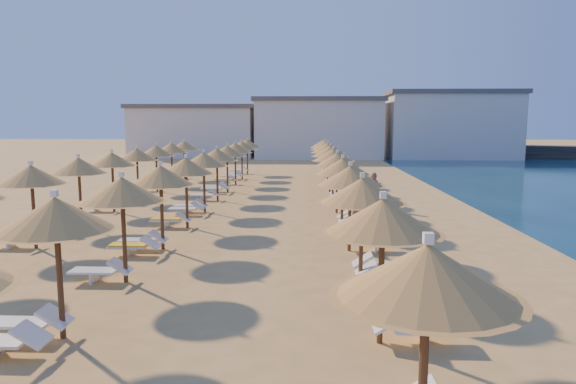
{
  "coord_description": "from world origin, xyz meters",
  "views": [
    {
      "loc": [
        1.3,
        -18.79,
        4.44
      ],
      "look_at": [
        0.48,
        4.0,
        1.3
      ],
      "focal_mm": 32.0,
      "sensor_mm": 36.0,
      "label": 1
    }
  ],
  "objects_px": {
    "parasol_row_east": "(337,161)",
    "beachgoer_a": "(367,217)",
    "jetty": "(520,152)",
    "parasol_row_west": "(204,161)",
    "beachgoer_c": "(374,191)",
    "beachgoer_b": "(356,203)"
  },
  "relations": [
    {
      "from": "parasol_row_east",
      "to": "beachgoer_c",
      "type": "distance_m",
      "value": 2.8
    },
    {
      "from": "parasol_row_east",
      "to": "beachgoer_a",
      "type": "height_order",
      "value": "parasol_row_east"
    },
    {
      "from": "parasol_row_east",
      "to": "beachgoer_c",
      "type": "bearing_deg",
      "value": 32.14
    },
    {
      "from": "jetty",
      "to": "beachgoer_b",
      "type": "bearing_deg",
      "value": -104.95
    },
    {
      "from": "parasol_row_east",
      "to": "beachgoer_a",
      "type": "distance_m",
      "value": 5.63
    },
    {
      "from": "beachgoer_a",
      "to": "parasol_row_west",
      "type": "bearing_deg",
      "value": -131.92
    },
    {
      "from": "beachgoer_c",
      "to": "jetty",
      "type": "bearing_deg",
      "value": 123.25
    },
    {
      "from": "parasol_row_west",
      "to": "beachgoer_b",
      "type": "distance_m",
      "value": 7.83
    },
    {
      "from": "jetty",
      "to": "beachgoer_c",
      "type": "distance_m",
      "value": 44.44
    },
    {
      "from": "parasol_row_west",
      "to": "beachgoer_c",
      "type": "bearing_deg",
      "value": 8.22
    },
    {
      "from": "parasol_row_east",
      "to": "beachgoer_b",
      "type": "xyz_separation_m",
      "value": [
        0.69,
        -2.61,
        -1.64
      ]
    },
    {
      "from": "parasol_row_east",
      "to": "beachgoer_a",
      "type": "bearing_deg",
      "value": -80.6
    },
    {
      "from": "parasol_row_east",
      "to": "parasol_row_west",
      "type": "xyz_separation_m",
      "value": [
        -6.5,
        0.0,
        0.0
      ]
    },
    {
      "from": "jetty",
      "to": "parasol_row_west",
      "type": "bearing_deg",
      "value": -113.58
    },
    {
      "from": "beachgoer_a",
      "to": "beachgoer_c",
      "type": "bearing_deg",
      "value": 164.29
    },
    {
      "from": "jetty",
      "to": "beachgoer_c",
      "type": "height_order",
      "value": "beachgoer_c"
    },
    {
      "from": "parasol_row_west",
      "to": "beachgoer_a",
      "type": "relative_size",
      "value": 25.0
    },
    {
      "from": "jetty",
      "to": "beachgoer_c",
      "type": "bearing_deg",
      "value": -106.02
    },
    {
      "from": "jetty",
      "to": "beachgoer_a",
      "type": "distance_m",
      "value": 50.62
    },
    {
      "from": "parasol_row_east",
      "to": "beachgoer_b",
      "type": "height_order",
      "value": "parasol_row_east"
    },
    {
      "from": "beachgoer_b",
      "to": "beachgoer_c",
      "type": "relative_size",
      "value": 0.97
    },
    {
      "from": "parasol_row_west",
      "to": "beachgoer_a",
      "type": "height_order",
      "value": "parasol_row_west"
    }
  ]
}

